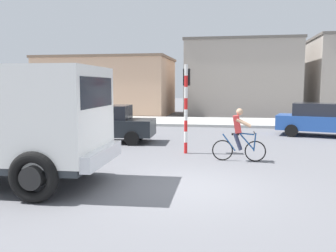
{
  "coord_description": "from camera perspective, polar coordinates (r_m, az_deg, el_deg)",
  "views": [
    {
      "loc": [
        0.98,
        -8.44,
        2.45
      ],
      "look_at": [
        -0.86,
        2.5,
        1.2
      ],
      "focal_mm": 38.49,
      "sensor_mm": 36.0,
      "label": 1
    }
  ],
  "objects": [
    {
      "name": "sidewalk_far",
      "position": [
        23.72,
        7.11,
        0.66
      ],
      "size": [
        80.0,
        5.0,
        0.16
      ],
      "primitive_type": "cube",
      "color": "#ADADA8",
      "rests_on": "ground"
    },
    {
      "name": "car_white_mid",
      "position": [
        18.89,
        22.87,
        0.97
      ],
      "size": [
        4.3,
        2.67,
        1.6
      ],
      "color": "#234C9E",
      "rests_on": "ground"
    },
    {
      "name": "traffic_light_pole",
      "position": [
        12.99,
        2.9,
        4.73
      ],
      "size": [
        0.24,
        0.43,
        3.2
      ],
      "color": "red",
      "rests_on": "ground"
    },
    {
      "name": "cyclist",
      "position": [
        11.87,
        11.14,
        -1.37
      ],
      "size": [
        1.73,
        0.5,
        1.72
      ],
      "color": "black",
      "rests_on": "ground"
    },
    {
      "name": "ground_plane",
      "position": [
        8.85,
        2.84,
        -9.67
      ],
      "size": [
        120.0,
        120.0,
        0.0
      ],
      "primitive_type": "plane",
      "color": "slate"
    },
    {
      "name": "building_mid_block",
      "position": [
        31.49,
        11.45,
        7.46
      ],
      "size": [
        9.16,
        6.92,
        6.15
      ],
      "color": "#9E9389",
      "rests_on": "ground"
    },
    {
      "name": "car_red_near",
      "position": [
        15.85,
        -9.66,
        0.43
      ],
      "size": [
        4.08,
        2.03,
        1.6
      ],
      "color": "#1E2328",
      "rests_on": "ground"
    },
    {
      "name": "building_corner_left",
      "position": [
        31.29,
        -9.43,
        6.26
      ],
      "size": [
        10.69,
        7.08,
        4.79
      ],
      "color": "tan",
      "rests_on": "ground"
    }
  ]
}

